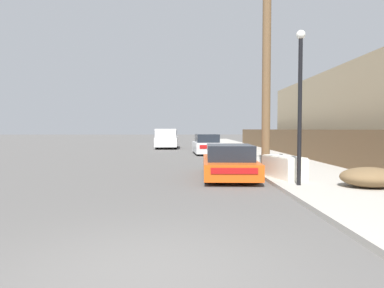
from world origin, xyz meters
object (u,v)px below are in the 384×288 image
(parked_sports_car_red, at_px, (229,162))
(car_parked_mid, at_px, (207,145))
(brush_pile, at_px, (369,177))
(pickup_truck, at_px, (167,139))
(utility_pole, at_px, (266,59))
(discarded_fridge, at_px, (284,167))
(street_lamp, at_px, (300,96))

(parked_sports_car_red, relative_size, car_parked_mid, 1.13)
(parked_sports_car_red, relative_size, brush_pile, 2.84)
(pickup_truck, bearing_deg, utility_pole, 106.60)
(parked_sports_car_red, bearing_deg, discarded_fridge, -25.44)
(car_parked_mid, height_order, street_lamp, street_lamp)
(utility_pole, bearing_deg, parked_sports_car_red, -135.23)
(parked_sports_car_red, relative_size, street_lamp, 1.03)
(utility_pole, height_order, street_lamp, utility_pole)
(street_lamp, bearing_deg, discarded_fridge, 90.60)
(pickup_truck, relative_size, utility_pole, 0.59)
(car_parked_mid, bearing_deg, parked_sports_car_red, -92.67)
(utility_pole, height_order, brush_pile, utility_pole)
(utility_pole, bearing_deg, pickup_truck, 106.70)
(parked_sports_car_red, xyz_separation_m, pickup_truck, (-3.39, 18.89, 0.35))
(parked_sports_car_red, height_order, utility_pole, utility_pole)
(discarded_fridge, xyz_separation_m, parked_sports_car_red, (-1.76, 0.94, 0.07))
(parked_sports_car_red, distance_m, car_parked_mid, 11.71)
(parked_sports_car_red, distance_m, brush_pile, 4.65)
(parked_sports_car_red, xyz_separation_m, utility_pole, (1.76, 1.74, 4.12))
(discarded_fridge, bearing_deg, brush_pile, -58.26)
(discarded_fridge, xyz_separation_m, pickup_truck, (-5.15, 19.83, 0.41))
(car_parked_mid, height_order, utility_pole, utility_pole)
(brush_pile, bearing_deg, parked_sports_car_red, 142.16)
(utility_pole, relative_size, street_lamp, 1.98)
(pickup_truck, relative_size, brush_pile, 3.22)
(discarded_fridge, height_order, pickup_truck, pickup_truck)
(car_parked_mid, xyz_separation_m, street_lamp, (1.92, -14.17, 2.10))
(parked_sports_car_red, relative_size, utility_pole, 0.52)
(discarded_fridge, height_order, street_lamp, street_lamp)
(car_parked_mid, relative_size, utility_pole, 0.46)
(discarded_fridge, height_order, parked_sports_car_red, parked_sports_car_red)
(pickup_truck, xyz_separation_m, street_lamp, (5.16, -21.36, 1.85))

